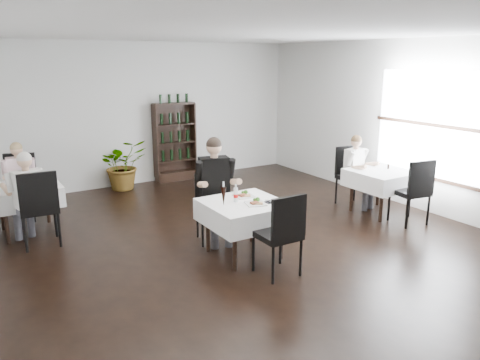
# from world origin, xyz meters

# --- Properties ---
(room_shell) EXTENTS (9.00, 9.00, 9.00)m
(room_shell) POSITION_xyz_m (0.00, 0.00, 1.50)
(room_shell) COLOR black
(room_shell) RESTS_ON ground
(window_right) EXTENTS (0.06, 2.30, 1.85)m
(window_right) POSITION_xyz_m (3.48, 0.00, 1.50)
(window_right) COLOR white
(window_right) RESTS_ON room_shell
(wine_shelf) EXTENTS (0.90, 0.28, 1.75)m
(wine_shelf) POSITION_xyz_m (0.60, 4.31, 0.85)
(wine_shelf) COLOR black
(wine_shelf) RESTS_ON ground
(main_table) EXTENTS (1.03, 1.03, 0.77)m
(main_table) POSITION_xyz_m (-0.30, 0.00, 0.62)
(main_table) COLOR black
(main_table) RESTS_ON ground
(left_table) EXTENTS (0.98, 0.98, 0.77)m
(left_table) POSITION_xyz_m (-2.70, 2.50, 0.62)
(left_table) COLOR black
(left_table) RESTS_ON ground
(right_table) EXTENTS (0.98, 0.98, 0.77)m
(right_table) POSITION_xyz_m (2.70, 0.30, 0.62)
(right_table) COLOR black
(right_table) RESTS_ON ground
(potted_tree) EXTENTS (0.98, 0.86, 1.04)m
(potted_tree) POSITION_xyz_m (-0.63, 4.20, 0.52)
(potted_tree) COLOR #215B1F
(potted_tree) RESTS_ON ground
(main_chair_far) EXTENTS (0.56, 0.57, 1.00)m
(main_chair_far) POSITION_xyz_m (-0.39, 0.77, 0.57)
(main_chair_far) COLOR black
(main_chair_far) RESTS_ON ground
(main_chair_near) EXTENTS (0.49, 0.50, 1.08)m
(main_chair_near) POSITION_xyz_m (-0.25, -0.79, 0.61)
(main_chair_near) COLOR black
(main_chair_near) RESTS_ON ground
(left_chair_far) EXTENTS (0.63, 0.63, 1.10)m
(left_chair_far) POSITION_xyz_m (-2.68, 3.33, 0.63)
(left_chair_far) COLOR black
(left_chair_far) RESTS_ON ground
(left_chair_near) EXTENTS (0.55, 0.56, 1.13)m
(left_chair_near) POSITION_xyz_m (-2.62, 1.78, 0.65)
(left_chair_near) COLOR black
(left_chair_near) RESTS_ON ground
(right_chair_far) EXTENTS (0.54, 0.55, 1.08)m
(right_chair_far) POSITION_xyz_m (2.64, 0.97, 0.62)
(right_chair_far) COLOR black
(right_chair_far) RESTS_ON ground
(right_chair_near) EXTENTS (0.57, 0.58, 1.10)m
(right_chair_near) POSITION_xyz_m (2.70, -0.39, 0.63)
(right_chair_near) COLOR black
(right_chair_near) RESTS_ON ground
(diner_main) EXTENTS (0.64, 0.68, 1.55)m
(diner_main) POSITION_xyz_m (-0.36, 0.68, 0.90)
(diner_main) COLOR #45464D
(diner_main) RESTS_ON ground
(diner_left_far) EXTENTS (0.52, 0.53, 1.33)m
(diner_left_far) POSITION_xyz_m (-2.69, 3.15, 0.77)
(diner_left_far) COLOR #45464D
(diner_left_far) RESTS_ON ground
(diner_left_near) EXTENTS (0.57, 0.60, 1.38)m
(diner_left_near) POSITION_xyz_m (-2.74, 2.01, 0.80)
(diner_left_near) COLOR #45464D
(diner_left_near) RESTS_ON ground
(diner_right_far) EXTENTS (0.54, 0.56, 1.32)m
(diner_right_far) POSITION_xyz_m (2.63, 0.79, 0.77)
(diner_right_far) COLOR #45464D
(diner_right_far) RESTS_ON ground
(plate_far) EXTENTS (0.27, 0.27, 0.08)m
(plate_far) POSITION_xyz_m (-0.16, 0.22, 0.79)
(plate_far) COLOR white
(plate_far) RESTS_ON main_table
(plate_near) EXTENTS (0.31, 0.31, 0.08)m
(plate_near) POSITION_xyz_m (-0.22, -0.17, 0.79)
(plate_near) COLOR white
(plate_near) RESTS_ON main_table
(pilsner_dark) EXTENTS (0.08, 0.08, 0.33)m
(pilsner_dark) POSITION_xyz_m (-0.62, -0.01, 0.91)
(pilsner_dark) COLOR black
(pilsner_dark) RESTS_ON main_table
(pilsner_lager) EXTENTS (0.06, 0.06, 0.27)m
(pilsner_lager) POSITION_xyz_m (-0.56, 0.09, 0.88)
(pilsner_lager) COLOR gold
(pilsner_lager) RESTS_ON main_table
(coke_bottle) EXTENTS (0.06, 0.06, 0.24)m
(coke_bottle) POSITION_xyz_m (-0.39, 0.07, 0.87)
(coke_bottle) COLOR silver
(coke_bottle) RESTS_ON main_table
(napkin_cutlery) EXTENTS (0.17, 0.17, 0.02)m
(napkin_cutlery) POSITION_xyz_m (0.00, -0.19, 0.78)
(napkin_cutlery) COLOR black
(napkin_cutlery) RESTS_ON main_table
(pepper_mill) EXTENTS (0.04, 0.04, 0.09)m
(pepper_mill) POSITION_xyz_m (2.89, 0.33, 0.81)
(pepper_mill) COLOR black
(pepper_mill) RESTS_ON right_table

